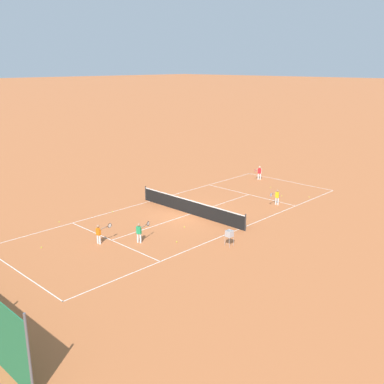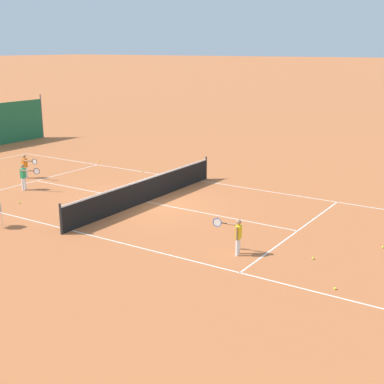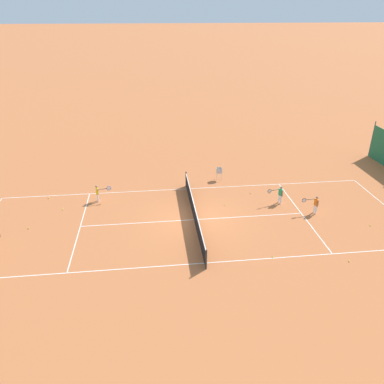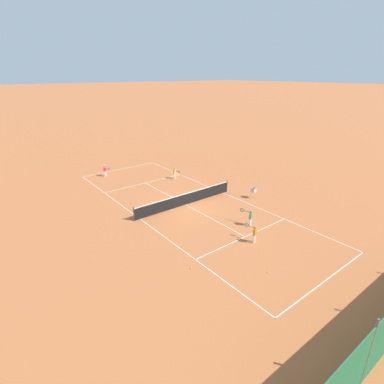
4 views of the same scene
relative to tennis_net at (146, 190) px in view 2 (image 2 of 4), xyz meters
name	(u,v)px [view 2 (image 2 of 4)]	position (x,y,z in m)	size (l,w,h in m)	color
ground_plane	(146,202)	(0.00, 0.00, -0.50)	(600.00, 600.00, 0.00)	#BC6638
court_line_markings	(146,202)	(0.00, 0.00, -0.50)	(8.25, 23.85, 0.01)	white
tennis_net	(146,190)	(0.00, 0.00, 0.00)	(9.18, 0.08, 1.06)	#2D2D2D
player_far_service	(237,234)	(-2.97, -5.67, 0.15)	(0.37, 0.97, 1.10)	white
player_near_baseline	(25,165)	(0.07, 7.14, 0.16)	(0.38, 0.98, 1.12)	white
player_near_service	(24,175)	(-1.40, 5.49, 0.17)	(0.37, 1.01, 1.14)	white
tennis_ball_alley_left	(142,171)	(4.03, 3.37, -0.47)	(0.07, 0.07, 0.07)	#CCE033
tennis_ball_mid_court	(99,161)	(4.79, 6.91, -0.47)	(0.07, 0.07, 0.07)	#CCE033
tennis_ball_by_net_right	(81,202)	(-1.52, 2.09, -0.47)	(0.07, 0.07, 0.07)	#CCE033
tennis_ball_by_net_left	(20,203)	(-2.89, 4.07, -0.47)	(0.07, 0.07, 0.07)	#CCE033
tennis_ball_alley_right	(313,258)	(-2.08, -7.73, -0.47)	(0.07, 0.07, 0.07)	#CCE033
tennis_ball_far_corner	(335,288)	(-3.71, -8.92, -0.47)	(0.07, 0.07, 0.07)	#CCE033
tennis_ball_near_corner	(383,247)	(-0.08, -9.21, -0.47)	(0.07, 0.07, 0.07)	#CCE033
tennis_ball_service_box	(20,165)	(1.82, 9.70, -0.47)	(0.07, 0.07, 0.07)	#CCE033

